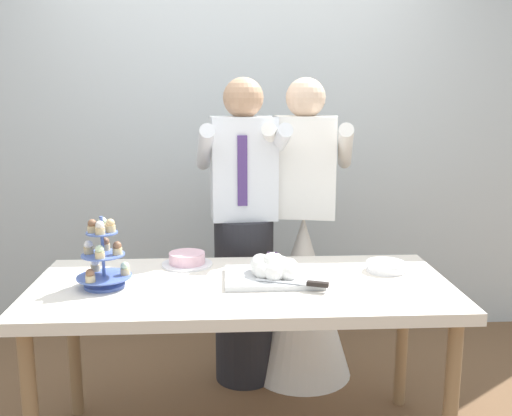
{
  "coord_description": "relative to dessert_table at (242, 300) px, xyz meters",
  "views": [
    {
      "loc": [
        -0.07,
        -2.37,
        1.58
      ],
      "look_at": [
        0.07,
        0.15,
        1.07
      ],
      "focal_mm": 40.41,
      "sensor_mm": 36.0,
      "label": 1
    }
  ],
  "objects": [
    {
      "name": "plate_stack",
      "position": [
        0.67,
        0.13,
        0.1
      ],
      "size": [
        0.18,
        0.18,
        0.04
      ],
      "color": "white",
      "rests_on": "dessert_table"
    },
    {
      "name": "person_groom",
      "position": [
        0.03,
        0.64,
        0.05
      ],
      "size": [
        0.5,
        0.52,
        1.66
      ],
      "color": "#232328",
      "rests_on": "ground_plane"
    },
    {
      "name": "main_cake_tray",
      "position": [
        0.14,
        0.04,
        0.12
      ],
      "size": [
        0.43,
        0.35,
        0.13
      ],
      "color": "silver",
      "rests_on": "dessert_table"
    },
    {
      "name": "rear_wall",
      "position": [
        0.0,
        1.39,
        0.75
      ],
      "size": [
        5.2,
        0.1,
        2.9
      ],
      "primitive_type": "cube",
      "color": "silver",
      "rests_on": "ground_plane"
    },
    {
      "name": "cupcake_stand",
      "position": [
        -0.58,
        -0.01,
        0.2
      ],
      "size": [
        0.23,
        0.23,
        0.31
      ],
      "color": "#4C66B2",
      "rests_on": "dessert_table"
    },
    {
      "name": "round_cake",
      "position": [
        -0.25,
        0.28,
        0.1
      ],
      "size": [
        0.24,
        0.24,
        0.06
      ],
      "color": "white",
      "rests_on": "dessert_table"
    },
    {
      "name": "person_bride",
      "position": [
        0.36,
        0.68,
        -0.12
      ],
      "size": [
        0.57,
        0.57,
        1.66
      ],
      "color": "white",
      "rests_on": "ground_plane"
    },
    {
      "name": "dessert_table",
      "position": [
        0.0,
        0.0,
        0.0
      ],
      "size": [
        1.8,
        0.8,
        0.78
      ],
      "color": "silver",
      "rests_on": "ground_plane"
    }
  ]
}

